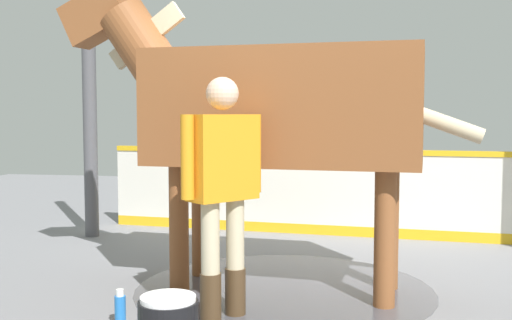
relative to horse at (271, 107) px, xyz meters
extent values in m
cube|color=gray|center=(0.38, -0.39, -1.50)|extent=(16.00, 16.00, 0.02)
cylinder|color=#4C4C54|center=(-0.01, -0.12, -1.49)|extent=(2.45, 2.45, 0.00)
cube|color=silver|center=(2.36, -0.32, -1.01)|extent=(0.53, 5.46, 0.96)
cube|color=gold|center=(2.36, -0.32, -0.50)|extent=(0.55, 5.46, 0.06)
cube|color=gold|center=(2.36, -0.32, -1.43)|extent=(0.53, 5.46, 0.12)
cylinder|color=#4C4C51|center=(1.78, 2.41, 0.07)|extent=(0.16, 0.16, 3.12)
cube|color=brown|center=(-0.01, -0.12, 0.00)|extent=(1.10, 2.23, 0.92)
cylinder|color=brown|center=(-0.19, 0.72, -0.98)|extent=(0.16, 0.16, 1.03)
cylinder|color=brown|center=(0.31, 0.68, -0.98)|extent=(0.16, 0.16, 1.03)
cylinder|color=brown|center=(-0.33, -0.92, -0.98)|extent=(0.16, 0.16, 1.03)
cylinder|color=brown|center=(0.17, -0.96, -0.98)|extent=(0.16, 0.16, 1.03)
cylinder|color=brown|center=(0.09, 1.08, 0.46)|extent=(0.48, 0.83, 0.90)
cube|color=#C6B793|center=(0.09, 1.08, 0.60)|extent=(0.12, 0.69, 0.55)
cube|color=brown|center=(0.13, 1.53, 0.80)|extent=(0.33, 0.67, 0.56)
cylinder|color=#C6B793|center=(-0.11, -1.30, -0.10)|extent=(0.18, 0.71, 0.35)
cylinder|color=#47331E|center=(-0.71, 0.14, -1.33)|extent=(0.15, 0.15, 0.34)
cylinder|color=#C6B793|center=(-0.71, 0.14, -0.91)|extent=(0.13, 0.13, 0.50)
cylinder|color=#47331E|center=(-0.88, 0.28, -1.33)|extent=(0.15, 0.15, 0.34)
cylinder|color=#C6B793|center=(-0.88, 0.28, -0.91)|extent=(0.13, 0.13, 0.50)
cube|color=orange|center=(-0.79, 0.21, -0.36)|extent=(0.52, 0.48, 0.60)
cylinder|color=orange|center=(-0.56, 0.02, -0.34)|extent=(0.09, 0.09, 0.57)
cylinder|color=orange|center=(-1.02, 0.40, -0.34)|extent=(0.09, 0.09, 0.57)
sphere|color=beige|center=(-0.79, 0.21, 0.09)|extent=(0.23, 0.23, 0.23)
cylinder|color=white|center=(-1.52, 0.38, -1.15)|extent=(0.33, 0.33, 0.03)
cylinder|color=blue|center=(-1.10, 0.85, -1.39)|extent=(0.08, 0.08, 0.21)
cylinder|color=white|center=(-1.10, 0.85, -1.26)|extent=(0.05, 0.05, 0.05)
camera|label=1|loc=(-5.01, -0.80, -0.05)|focal=43.79mm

